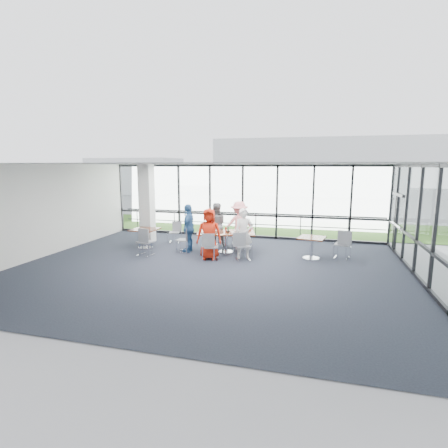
% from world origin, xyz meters
% --- Properties ---
extents(floor, '(12.00, 10.00, 0.02)m').
position_xyz_m(floor, '(0.00, 0.00, -0.01)').
color(floor, '#1F2430').
rests_on(floor, ground).
extents(ceiling, '(12.00, 10.00, 0.04)m').
position_xyz_m(ceiling, '(0.00, 0.00, 3.20)').
color(ceiling, white).
rests_on(ceiling, ground).
extents(wall_left, '(0.10, 10.00, 3.20)m').
position_xyz_m(wall_left, '(-6.00, 0.00, 1.60)').
color(wall_left, silver).
rests_on(wall_left, ground).
extents(wall_front, '(12.00, 0.10, 3.20)m').
position_xyz_m(wall_front, '(0.00, -5.00, 1.60)').
color(wall_front, silver).
rests_on(wall_front, ground).
extents(curtain_wall_back, '(12.00, 0.10, 3.20)m').
position_xyz_m(curtain_wall_back, '(0.00, 5.00, 1.60)').
color(curtain_wall_back, white).
rests_on(curtain_wall_back, ground).
extents(curtain_wall_right, '(0.10, 10.00, 3.20)m').
position_xyz_m(curtain_wall_right, '(6.00, 0.00, 1.60)').
color(curtain_wall_right, white).
rests_on(curtain_wall_right, ground).
extents(exit_door, '(0.12, 1.60, 2.10)m').
position_xyz_m(exit_door, '(6.00, 3.75, 1.05)').
color(exit_door, black).
rests_on(exit_door, ground).
extents(structural_column, '(0.50, 0.50, 3.20)m').
position_xyz_m(structural_column, '(-3.60, 3.00, 1.60)').
color(structural_column, silver).
rests_on(structural_column, ground).
extents(apron, '(80.00, 70.00, 0.02)m').
position_xyz_m(apron, '(0.00, 10.00, -0.02)').
color(apron, gray).
rests_on(apron, ground).
extents(grass_strip, '(80.00, 5.00, 0.01)m').
position_xyz_m(grass_strip, '(0.00, 8.00, 0.01)').
color(grass_strip, '#315817').
rests_on(grass_strip, ground).
extents(hangar_main, '(24.00, 10.00, 6.00)m').
position_xyz_m(hangar_main, '(4.00, 32.00, 3.00)').
color(hangar_main, silver).
rests_on(hangar_main, ground).
extents(hangar_aux, '(10.00, 6.00, 4.00)m').
position_xyz_m(hangar_aux, '(-18.00, 28.00, 2.00)').
color(hangar_aux, silver).
rests_on(hangar_aux, ground).
extents(guard_rail, '(12.00, 0.06, 0.06)m').
position_xyz_m(guard_rail, '(0.00, 5.60, 0.50)').
color(guard_rail, '#2D2D33').
rests_on(guard_rail, ground).
extents(main_table, '(2.27, 1.58, 0.75)m').
position_xyz_m(main_table, '(0.00, 2.13, 0.64)').
color(main_table, '#3D1F0F').
rests_on(main_table, ground).
extents(side_table_left, '(0.96, 0.96, 0.75)m').
position_xyz_m(side_table_left, '(-3.18, 1.95, 0.64)').
color(side_table_left, '#3D1F0F').
rests_on(side_table_left, ground).
extents(side_table_right, '(0.99, 0.99, 0.75)m').
position_xyz_m(side_table_right, '(3.05, 2.00, 0.63)').
color(side_table_right, '#3D1F0F').
rests_on(side_table_right, ground).
extents(diner_near_left, '(0.92, 0.68, 1.74)m').
position_xyz_m(diner_near_left, '(-0.32, 1.08, 0.87)').
color(diner_near_left, red).
rests_on(diner_near_left, ground).
extents(diner_near_right, '(0.75, 0.64, 1.73)m').
position_xyz_m(diner_near_right, '(0.80, 1.45, 0.86)').
color(diner_near_right, silver).
rests_on(diner_near_right, ground).
extents(diner_far_left, '(0.97, 0.81, 1.72)m').
position_xyz_m(diner_far_left, '(-0.62, 2.90, 0.86)').
color(diner_far_left, slate).
rests_on(diner_far_left, ground).
extents(diner_far_right, '(1.28, 0.91, 1.79)m').
position_xyz_m(diner_far_right, '(0.28, 3.07, 0.90)').
color(diner_far_right, pink).
rests_on(diner_far_right, ground).
extents(diner_end, '(0.64, 1.08, 1.77)m').
position_xyz_m(diner_end, '(-1.35, 1.86, 0.89)').
color(diner_end, '#2C5991').
rests_on(diner_end, ground).
extents(chair_main_nl, '(0.54, 0.54, 0.91)m').
position_xyz_m(chair_main_nl, '(-0.21, 0.96, 0.46)').
color(chair_main_nl, gray).
rests_on(chair_main_nl, ground).
extents(chair_main_nr, '(0.61, 0.61, 0.94)m').
position_xyz_m(chair_main_nr, '(0.82, 1.24, 0.47)').
color(chair_main_nr, gray).
rests_on(chair_main_nr, ground).
extents(chair_main_fl, '(0.49, 0.49, 0.86)m').
position_xyz_m(chair_main_fl, '(-0.84, 3.06, 0.43)').
color(chair_main_fl, gray).
rests_on(chair_main_fl, ground).
extents(chair_main_fr, '(0.49, 0.49, 0.94)m').
position_xyz_m(chair_main_fr, '(0.26, 3.17, 0.47)').
color(chair_main_fr, gray).
rests_on(chair_main_fr, ground).
extents(chair_main_end, '(0.44, 0.44, 0.88)m').
position_xyz_m(chair_main_end, '(-1.55, 1.80, 0.44)').
color(chair_main_end, gray).
rests_on(chair_main_end, ground).
extents(chair_spare_la, '(0.58, 0.58, 0.97)m').
position_xyz_m(chair_spare_la, '(-2.64, 0.94, 0.49)').
color(chair_spare_la, gray).
rests_on(chair_spare_la, ground).
extents(chair_spare_lb, '(0.50, 0.50, 0.83)m').
position_xyz_m(chair_spare_lb, '(-2.50, 3.20, 0.41)').
color(chair_spare_lb, gray).
rests_on(chair_spare_lb, ground).
extents(chair_spare_r, '(0.58, 0.58, 0.98)m').
position_xyz_m(chair_spare_r, '(4.06, 2.32, 0.49)').
color(chair_spare_r, gray).
rests_on(chair_spare_r, ground).
extents(plate_nl, '(0.28, 0.28, 0.01)m').
position_xyz_m(plate_nl, '(-0.47, 1.62, 0.76)').
color(plate_nl, white).
rests_on(plate_nl, main_table).
extents(plate_nr, '(0.26, 0.26, 0.01)m').
position_xyz_m(plate_nr, '(0.70, 1.91, 0.76)').
color(plate_nr, white).
rests_on(plate_nr, main_table).
extents(plate_fl, '(0.26, 0.26, 0.01)m').
position_xyz_m(plate_fl, '(-0.54, 2.32, 0.76)').
color(plate_fl, white).
rests_on(plate_fl, main_table).
extents(plate_fr, '(0.26, 0.26, 0.01)m').
position_xyz_m(plate_fr, '(0.37, 2.53, 0.76)').
color(plate_fr, white).
rests_on(plate_fr, main_table).
extents(plate_end, '(0.26, 0.26, 0.01)m').
position_xyz_m(plate_end, '(-0.88, 1.93, 0.76)').
color(plate_end, white).
rests_on(plate_end, main_table).
extents(tumbler_a, '(0.06, 0.06, 0.13)m').
position_xyz_m(tumbler_a, '(-0.14, 1.80, 0.81)').
color(tumbler_a, white).
rests_on(tumbler_a, main_table).
extents(tumbler_b, '(0.07, 0.07, 0.15)m').
position_xyz_m(tumbler_b, '(0.36, 2.03, 0.82)').
color(tumbler_b, white).
rests_on(tumbler_b, main_table).
extents(tumbler_c, '(0.07, 0.07, 0.14)m').
position_xyz_m(tumbler_c, '(-0.01, 2.36, 0.82)').
color(tumbler_c, white).
rests_on(tumbler_c, main_table).
extents(tumbler_d, '(0.07, 0.07, 0.14)m').
position_xyz_m(tumbler_d, '(-0.64, 1.83, 0.82)').
color(tumbler_d, white).
rests_on(tumbler_d, main_table).
extents(menu_a, '(0.36, 0.36, 0.00)m').
position_xyz_m(menu_a, '(-0.05, 1.62, 0.75)').
color(menu_a, white).
rests_on(menu_a, main_table).
extents(menu_b, '(0.30, 0.22, 0.00)m').
position_xyz_m(menu_b, '(0.89, 2.04, 0.75)').
color(menu_b, white).
rests_on(menu_b, main_table).
extents(menu_c, '(0.37, 0.31, 0.00)m').
position_xyz_m(menu_c, '(0.09, 2.56, 0.75)').
color(menu_c, white).
rests_on(menu_c, main_table).
extents(condiment_caddy, '(0.10, 0.07, 0.04)m').
position_xyz_m(condiment_caddy, '(0.06, 2.15, 0.77)').
color(condiment_caddy, black).
rests_on(condiment_caddy, main_table).
extents(ketchup_bottle, '(0.06, 0.06, 0.18)m').
position_xyz_m(ketchup_bottle, '(-0.03, 2.22, 0.84)').
color(ketchup_bottle, '#B41D07').
rests_on(ketchup_bottle, main_table).
extents(green_bottle, '(0.05, 0.05, 0.20)m').
position_xyz_m(green_bottle, '(0.05, 2.25, 0.85)').
color(green_bottle, '#1F6536').
rests_on(green_bottle, main_table).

